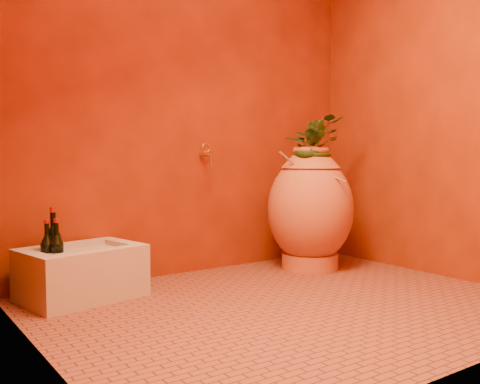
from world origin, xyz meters
TOP-DOWN VIEW (x-y plane):
  - floor at (0.00, 0.00)m, footprint 2.50×2.50m
  - wall_back at (0.00, 1.00)m, footprint 2.50×0.02m
  - wall_left at (-1.25, 0.00)m, footprint 0.02×2.00m
  - wall_right at (1.25, 0.00)m, footprint 0.02×2.00m
  - amphora at (0.69, 0.61)m, footprint 0.71×0.71m
  - stone_basin at (-0.85, 0.75)m, footprint 0.68×0.53m
  - wine_bottle_a at (-0.99, 0.77)m, footprint 0.09×0.09m
  - wine_bottle_b at (-1.00, 0.70)m, footprint 0.07×0.07m
  - wine_bottle_c at (-1.03, 0.73)m, footprint 0.07×0.07m
  - wall_tap at (0.05, 0.92)m, footprint 0.07×0.14m
  - plant_main at (0.70, 0.60)m, footprint 0.44×0.40m
  - plant_side at (0.64, 0.55)m, footprint 0.26×0.26m

SIDE VIEW (x-z plane):
  - floor at x=0.00m, z-range 0.00..0.00m
  - stone_basin at x=-0.85m, z-range -0.01..0.28m
  - wine_bottle_c at x=-1.03m, z-range 0.11..0.41m
  - wine_bottle_b at x=-1.00m, z-range 0.11..0.41m
  - wine_bottle_a at x=-0.99m, z-range 0.11..0.46m
  - amphora at x=0.69m, z-range 0.00..0.83m
  - wall_tap at x=0.05m, z-range 0.71..0.87m
  - plant_main at x=0.70m, z-range 0.61..1.05m
  - plant_side at x=0.64m, z-range 0.65..1.02m
  - wall_back at x=0.00m, z-range 0.00..2.50m
  - wall_left at x=-1.25m, z-range 0.00..2.50m
  - wall_right at x=1.25m, z-range 0.00..2.50m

